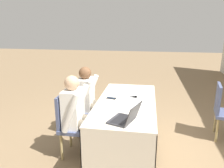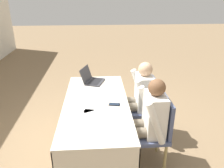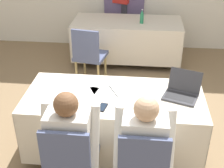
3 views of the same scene
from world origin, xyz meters
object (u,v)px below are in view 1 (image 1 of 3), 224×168
object	(u,v)px
laptop	(125,118)
person_checkered_shirt	(90,97)
cell_phone	(111,98)
person_white_shirt	(79,112)
chair_near_left	(85,106)
chair_near_right	(72,122)

from	to	relation	value
laptop	person_checkered_shirt	distance (m)	1.20
cell_phone	person_white_shirt	distance (m)	0.56
person_white_shirt	laptop	bearing A→B (deg)	-118.35
laptop	cell_phone	world-z (taller)	laptop
person_checkered_shirt	laptop	bearing A→B (deg)	-145.64
cell_phone	person_checkered_shirt	size ratio (longest dim) A/B	0.13
chair_near_left	laptop	bearing A→B (deg)	-141.76
laptop	cell_phone	distance (m)	0.82
laptop	person_checkered_shirt	xyz separation A→B (m)	(-0.99, -0.67, -0.12)
cell_phone	laptop	bearing A→B (deg)	32.24
chair_near_right	cell_phone	bearing A→B (deg)	-50.80
person_checkered_shirt	chair_near_right	bearing A→B (deg)	170.63
cell_phone	chair_near_left	xyz separation A→B (m)	(-0.22, -0.49, -0.24)
chair_near_right	person_white_shirt	distance (m)	0.19
chair_near_right	person_checkered_shirt	xyz separation A→B (m)	(-0.62, 0.10, 0.16)
chair_near_left	chair_near_right	distance (m)	0.62
cell_phone	person_checkered_shirt	world-z (taller)	person_checkered_shirt
laptop	chair_near_right	distance (m)	0.90
laptop	person_checkered_shirt	bearing A→B (deg)	-125.82
person_checkered_shirt	person_white_shirt	world-z (taller)	same
chair_near_left	person_checkered_shirt	size ratio (longest dim) A/B	0.77
laptop	chair_near_right	bearing A→B (deg)	-95.26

